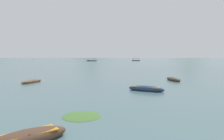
# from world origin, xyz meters

# --- Properties ---
(ground_plane) EXTENTS (6000.00, 6000.00, 0.00)m
(ground_plane) POSITION_xyz_m (0.00, 1500.00, 0.00)
(ground_plane) COLOR slate
(mountain_1) EXTENTS (609.38, 609.38, 213.18)m
(mountain_1) POSITION_xyz_m (-252.77, 2265.54, 106.59)
(mountain_1) COLOR slate
(mountain_1) RESTS_ON ground
(mountain_2) EXTENTS (643.40, 643.40, 223.02)m
(mountain_2) POSITION_xyz_m (804.71, 2171.35, 111.51)
(mountain_2) COLOR slate
(mountain_2) RESTS_ON ground
(rowboat_1) EXTENTS (1.72, 4.06, 0.62)m
(rowboat_1) POSITION_xyz_m (11.40, 24.47, 0.19)
(rowboat_1) COLOR #4C3323
(rowboat_1) RESTS_ON ground
(rowboat_2) EXTENTS (3.30, 3.06, 0.68)m
(rowboat_2) POSITION_xyz_m (-0.86, 2.50, 0.21)
(rowboat_2) COLOR #4C3323
(rowboat_2) RESTS_ON ground
(rowboat_4) EXTENTS (2.07, 3.81, 0.51)m
(rowboat_4) POSITION_xyz_m (-8.69, 21.79, 0.16)
(rowboat_4) COLOR brown
(rowboat_4) RESTS_ON ground
(rowboat_7) EXTENTS (3.89, 2.76, 0.67)m
(rowboat_7) POSITION_xyz_m (5.92, 15.29, 0.21)
(rowboat_7) COLOR navy
(rowboat_7) RESTS_ON ground
(ferry_0) EXTENTS (7.21, 3.06, 2.54)m
(ferry_0) POSITION_xyz_m (22.39, 182.90, 0.45)
(ferry_0) COLOR #2D2826
(ferry_0) RESTS_ON ground
(ferry_1) EXTENTS (9.15, 5.75, 2.54)m
(ferry_1) POSITION_xyz_m (-17.80, 172.63, 0.45)
(ferry_1) COLOR navy
(ferry_1) RESTS_ON ground
(weed_patch_1) EXTENTS (2.38, 2.37, 0.14)m
(weed_patch_1) POSITION_xyz_m (0.74, 6.23, 0.00)
(weed_patch_1) COLOR #477033
(weed_patch_1) RESTS_ON ground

